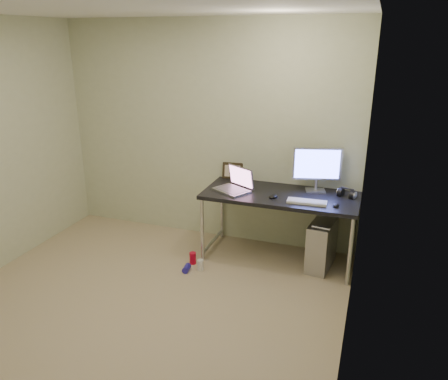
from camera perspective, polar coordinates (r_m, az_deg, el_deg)
floor at (r=4.06m, az=-11.38°, el=-15.43°), size 3.50×3.50×0.00m
ceiling at (r=3.36m, az=-14.40°, el=22.34°), size 3.50×3.50×0.00m
wall_back at (r=5.03m, az=-2.21°, el=7.39°), size 3.50×0.02×2.50m
wall_right at (r=3.01m, az=16.97°, el=-1.81°), size 0.02×3.50×2.50m
desk at (r=4.60m, az=7.34°, el=-1.41°), size 1.60×0.70×0.75m
tower_computer at (r=4.68m, az=12.64°, el=-6.93°), size 0.28×0.51×0.54m
cable_a at (r=4.92m, az=12.68°, el=-3.74°), size 0.01×0.16×0.69m
cable_b at (r=4.91m, az=13.67°, el=-4.17°), size 0.02×0.11×0.71m
can_red at (r=4.72m, az=-4.10°, el=-8.87°), size 0.08×0.08×0.13m
can_white at (r=4.59m, az=-3.10°, el=-9.77°), size 0.09×0.09×0.12m
can_blue at (r=4.60m, az=-4.91°, el=-10.15°), size 0.08×0.13×0.07m
laptop at (r=4.64m, az=1.46°, el=0.67°), size 0.45×0.43×0.25m
monitor at (r=4.64m, az=12.08°, el=3.10°), size 0.50×0.19×0.47m
keyboard at (r=4.37m, az=10.78°, el=-1.53°), size 0.39×0.14×0.02m
mouse_right at (r=4.34m, az=14.44°, el=-1.86°), size 0.07×0.10×0.03m
mouse_left at (r=4.46m, az=6.46°, el=-0.73°), size 0.10×0.13×0.04m
headphones at (r=4.62m, az=15.72°, el=-0.49°), size 0.20×0.12×0.12m
picture_frame at (r=5.00m, az=1.13°, el=2.53°), size 0.24×0.10×0.19m
webcam at (r=4.91m, az=3.15°, el=1.99°), size 0.04×0.03×0.11m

